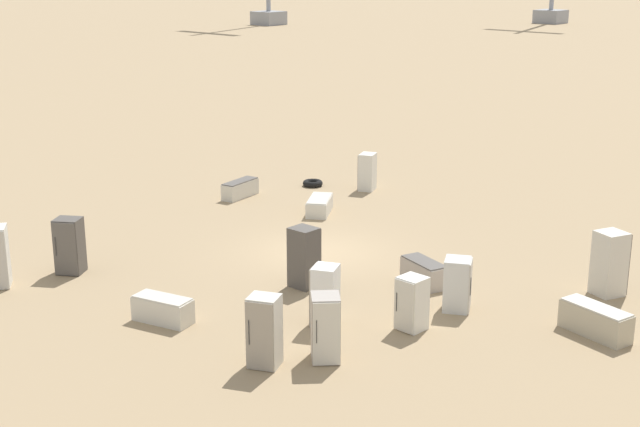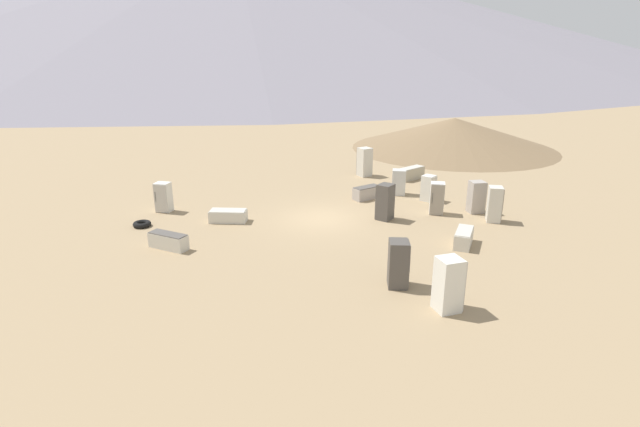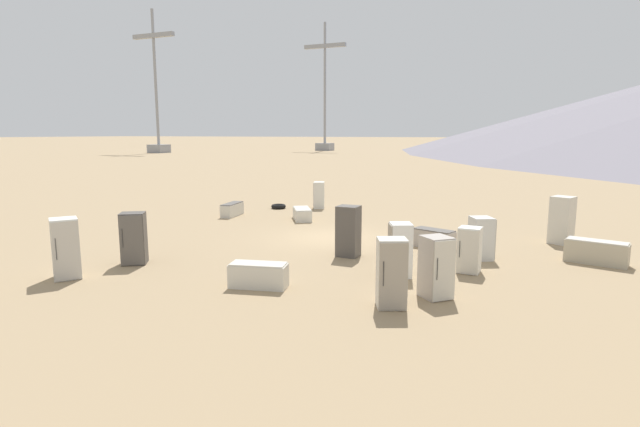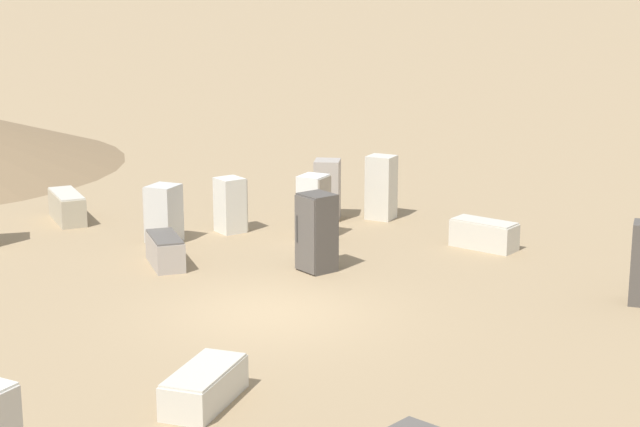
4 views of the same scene
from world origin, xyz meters
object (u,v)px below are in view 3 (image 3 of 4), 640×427
discarded_fridge_13 (134,238)px  discarded_fridge_3 (434,239)px  discarded_fridge_8 (232,209)px  discarded_fridge_9 (66,248)px  power_pylon_0 (325,112)px  discarded_fridge_11 (596,252)px  discarded_fridge_10 (469,250)px  discarded_fridge_1 (319,195)px  discarded_fridge_5 (436,267)px  discarded_fridge_0 (400,250)px  discarded_fridge_4 (302,214)px  discarded_fridge_7 (392,273)px  discarded_fridge_12 (259,275)px  discarded_fridge_6 (481,238)px  discarded_fridge_14 (349,231)px  discarded_fridge_2 (562,220)px  scrap_tire (279,206)px  power_pylon_1 (157,109)px

discarded_fridge_13 → discarded_fridge_3: bearing=-176.6°
discarded_fridge_8 → discarded_fridge_9: discarded_fridge_9 is taller
power_pylon_0 → discarded_fridge_11: (50.34, -96.27, -9.07)m
discarded_fridge_10 → discarded_fridge_13: (-10.32, -3.32, 0.14)m
discarded_fridge_1 → discarded_fridge_5: size_ratio=0.93×
discarded_fridge_5 → discarded_fridge_0: bearing=-93.3°
discarded_fridge_10 → discarded_fridge_4: bearing=-32.9°
discarded_fridge_5 → discarded_fridge_7: discarded_fridge_7 is taller
discarded_fridge_3 → discarded_fridge_12: 7.74m
discarded_fridge_6 → discarded_fridge_3: bearing=-147.5°
discarded_fridge_10 → discarded_fridge_5: bearing=83.6°
discarded_fridge_13 → discarded_fridge_14: (6.15, 3.81, 0.04)m
discarded_fridge_5 → discarded_fridge_13: size_ratio=0.96×
discarded_fridge_2 → discarded_fridge_8: (-15.54, 0.49, -0.60)m
discarded_fridge_11 → scrap_tire: bearing=81.1°
power_pylon_0 → discarded_fridge_2: power_pylon_0 is taller
discarded_fridge_7 → discarded_fridge_13: (-8.94, 0.69, -0.01)m
discarded_fridge_6 → discarded_fridge_12: size_ratio=0.85×
discarded_fridge_5 → discarded_fridge_14: (-3.67, 3.32, 0.07)m
power_pylon_0 → power_pylon_1: 39.24m
discarded_fridge_8 → discarded_fridge_11: size_ratio=0.92×
discarded_fridge_3 → discarded_fridge_12: bearing=172.4°
discarded_fridge_7 → discarded_fridge_8: discarded_fridge_7 is taller
discarded_fridge_8 → discarded_fridge_11: (16.49, -3.42, 0.06)m
discarded_fridge_1 → discarded_fridge_0: bearing=-168.2°
discarded_fridge_0 → discarded_fridge_5: discarded_fridge_5 is taller
discarded_fridge_6 → discarded_fridge_10: (-0.17, -1.90, -0.02)m
power_pylon_1 → discarded_fridge_8: bearing=-46.6°
discarded_fridge_12 → scrap_tire: discarded_fridge_12 is taller
scrap_tire → discarded_fridge_13: bearing=-83.7°
discarded_fridge_0 → discarded_fridge_11: bearing=-78.5°
discarded_fridge_1 → discarded_fridge_3: (7.97, -7.46, -0.41)m
discarded_fridge_1 → discarded_fridge_10: 14.17m
discarded_fridge_3 → discarded_fridge_11: 5.40m
discarded_fridge_4 → discarded_fridge_6: size_ratio=1.31×
discarded_fridge_11 → discarded_fridge_3: bearing=102.5°
discarded_fridge_10 → power_pylon_0: bearing=-61.2°
discarded_fridge_1 → discarded_fridge_6: 12.97m
discarded_fridge_1 → discarded_fridge_7: size_ratio=0.88×
discarded_fridge_14 → discarded_fridge_3: bearing=45.2°
power_pylon_0 → discarded_fridge_13: power_pylon_0 is taller
discarded_fridge_4 → discarded_fridge_14: discarded_fridge_14 is taller
discarded_fridge_0 → discarded_fridge_12: (-3.37, -2.65, -0.47)m
power_pylon_1 → discarded_fridge_10: (74.30, -71.25, -8.63)m
discarded_fridge_8 → discarded_fridge_14: (8.58, -5.70, 0.56)m
discarded_fridge_1 → discarded_fridge_10: discarded_fridge_1 is taller
scrap_tire → discarded_fridge_6: bearing=-32.3°
discarded_fridge_3 → discarded_fridge_10: 3.40m
discarded_fridge_13 → scrap_tire: size_ratio=2.04×
discarded_fridge_0 → discarded_fridge_10: (1.87, 1.26, -0.10)m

